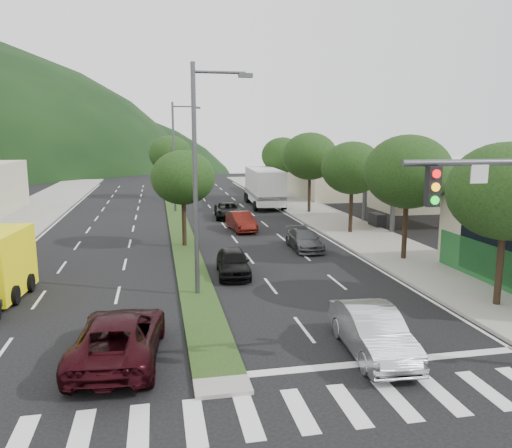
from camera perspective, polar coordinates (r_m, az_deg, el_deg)
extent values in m
plane|color=black|center=(15.19, -4.09, -17.40)|extent=(160.00, 160.00, 0.00)
cube|color=gray|center=(41.48, 8.78, 0.32)|extent=(5.00, 90.00, 0.15)
cube|color=#1B3412|center=(42.00, -8.93, 0.41)|extent=(1.60, 56.00, 0.12)
cube|color=silver|center=(13.46, -2.94, -21.26)|extent=(19.00, 2.20, 0.01)
cylinder|color=#47494C|center=(15.06, 26.65, 6.34)|extent=(6.00, 0.18, 0.18)
cube|color=black|center=(13.74, 19.55, 4.05)|extent=(0.35, 0.25, 1.05)
cube|color=silver|center=(41.01, 19.05, 6.71)|extent=(12.00, 8.00, 0.50)
cube|color=#FFAC0D|center=(41.02, 19.02, 6.22)|extent=(12.20, 8.20, 0.50)
cylinder|color=#47494C|center=(37.15, 15.40, 2.42)|extent=(0.36, 0.36, 4.60)
cylinder|color=#47494C|center=(41.35, 25.38, 2.55)|extent=(0.36, 0.36, 4.60)
cylinder|color=#47494C|center=(41.64, 12.33, 3.33)|extent=(0.36, 0.36, 4.60)
cylinder|color=#47494C|center=(45.43, 21.64, 3.40)|extent=(0.36, 0.36, 4.60)
cube|color=black|center=(39.62, 13.68, 0.39)|extent=(0.80, 1.60, 1.10)
cube|color=black|center=(43.59, 23.26, 0.71)|extent=(0.80, 1.60, 1.10)
cube|color=beige|center=(61.31, 8.93, 5.81)|extent=(10.00, 16.00, 5.20)
cylinder|color=black|center=(22.65, 26.12, -3.82)|extent=(0.28, 0.28, 3.64)
ellipsoid|color=black|center=(22.19, 26.69, 3.37)|extent=(4.60, 4.60, 3.91)
cylinder|color=black|center=(29.23, 16.67, -0.12)|extent=(0.28, 0.28, 3.81)
ellipsoid|color=black|center=(28.88, 16.97, 5.74)|extent=(4.80, 4.80, 4.08)
cylinder|color=black|center=(36.41, 10.80, 1.88)|extent=(0.28, 0.28, 3.58)
ellipsoid|color=black|center=(36.13, 10.94, 6.31)|extent=(4.40, 4.40, 3.74)
cylinder|color=black|center=(45.74, 6.11, 3.85)|extent=(0.28, 0.28, 3.92)
ellipsoid|color=black|center=(45.51, 6.19, 7.71)|extent=(5.00, 5.00, 4.25)
cylinder|color=black|center=(55.32, 3.02, 4.84)|extent=(0.28, 0.28, 3.70)
ellipsoid|color=black|center=(55.14, 3.04, 7.85)|extent=(4.60, 4.60, 3.91)
cylinder|color=black|center=(31.86, -8.23, 0.55)|extent=(0.28, 0.28, 3.36)
ellipsoid|color=black|center=(31.53, -8.35, 5.29)|extent=(4.00, 4.00, 3.40)
cylinder|color=black|center=(57.63, -9.68, 4.95)|extent=(0.28, 0.28, 3.81)
ellipsoid|color=black|center=(57.44, -9.76, 7.92)|extent=(4.80, 4.80, 4.08)
cylinder|color=#47494C|center=(21.54, -6.96, 4.65)|extent=(0.20, 0.20, 10.00)
cylinder|color=#47494C|center=(21.72, -4.20, 16.90)|extent=(2.20, 0.12, 0.12)
cube|color=#47494C|center=(21.87, -1.21, 16.61)|extent=(0.60, 0.25, 0.18)
cylinder|color=#47494C|center=(46.46, -9.36, 7.45)|extent=(0.20, 0.20, 10.00)
cylinder|color=#47494C|center=(46.54, -8.14, 13.15)|extent=(2.20, 0.12, 0.12)
cube|color=#47494C|center=(46.61, -6.75, 13.05)|extent=(0.60, 0.25, 0.18)
imported|color=#A1A3A8|center=(16.88, 13.19, -11.88)|extent=(1.90, 4.75, 1.54)
imported|color=black|center=(16.65, -15.38, -12.31)|extent=(3.03, 5.71, 1.53)
imported|color=black|center=(25.36, -2.64, -4.39)|extent=(1.89, 4.10, 1.36)
imported|color=#444448|center=(31.28, 5.55, -1.78)|extent=(1.81, 4.26, 1.23)
imported|color=#52120D|center=(37.24, -1.70, 0.30)|extent=(1.85, 4.35, 1.39)
imported|color=black|center=(43.03, -3.24, 1.55)|extent=(2.50, 4.85, 1.31)
cylinder|color=black|center=(23.38, -25.86, -7.34)|extent=(0.36, 0.85, 0.83)
cylinder|color=black|center=(25.02, -24.41, -6.13)|extent=(0.36, 0.85, 0.83)
cube|color=silver|center=(50.36, 0.94, 4.46)|extent=(3.27, 9.85, 3.24)
cube|color=slate|center=(50.44, 0.94, 3.55)|extent=(3.33, 9.86, 0.38)
cylinder|color=black|center=(54.18, -1.11, 3.14)|extent=(0.43, 0.99, 0.97)
cylinder|color=black|center=(54.56, 1.71, 3.18)|extent=(0.43, 0.99, 0.97)
cylinder|color=black|center=(53.03, -0.96, 2.99)|extent=(0.43, 0.99, 0.97)
cylinder|color=black|center=(53.42, 1.92, 3.03)|extent=(0.43, 0.99, 0.97)
cylinder|color=black|center=(46.92, -0.04, 2.06)|extent=(0.43, 0.99, 0.97)
cylinder|color=black|center=(47.36, 3.19, 2.12)|extent=(0.43, 0.99, 0.97)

